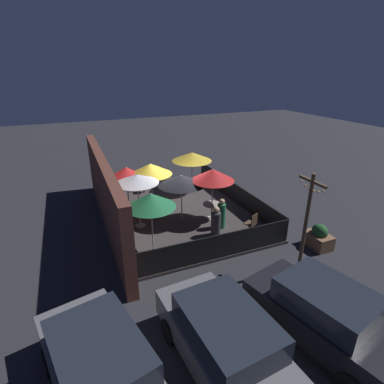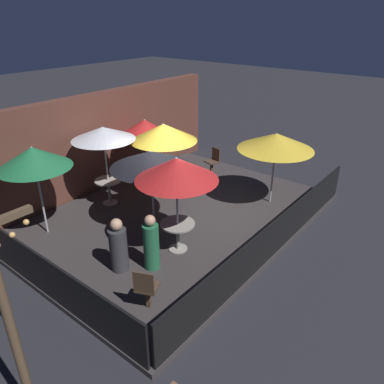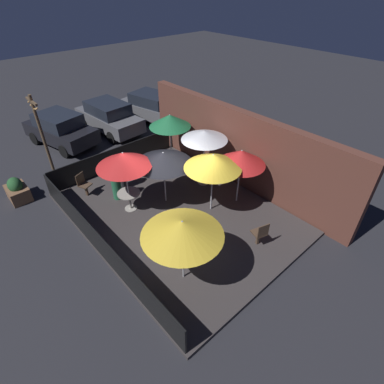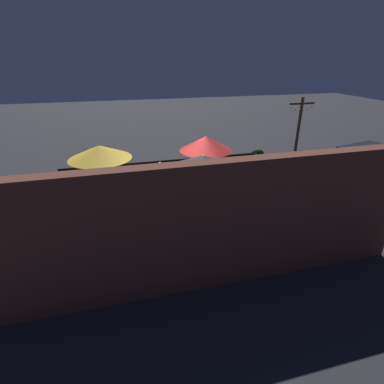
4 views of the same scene
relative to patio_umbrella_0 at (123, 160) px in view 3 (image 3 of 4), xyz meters
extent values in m
plane|color=#26262B|center=(1.25, 1.11, -2.20)|extent=(60.00, 60.00, 0.00)
cube|color=#383333|center=(1.25, 1.11, -2.14)|extent=(8.31, 6.09, 0.12)
cube|color=brown|center=(1.25, 4.38, -0.65)|extent=(9.91, 0.36, 3.08)
cube|color=black|center=(1.25, -1.89, -1.60)|extent=(8.11, 0.05, 0.95)
cube|color=black|center=(-2.86, 1.11, -1.60)|extent=(0.05, 5.89, 0.95)
cylinder|color=#B2B2B7|center=(0.00, 0.00, -0.91)|extent=(0.05, 0.05, 2.33)
cone|color=red|center=(0.00, 0.00, 0.00)|extent=(1.86, 1.86, 0.51)
cylinder|color=#B2B2B7|center=(0.57, 3.14, -0.91)|extent=(0.05, 0.05, 2.33)
cone|color=silver|center=(0.57, 3.14, 0.07)|extent=(1.76, 1.76, 0.36)
cylinder|color=#B2B2B7|center=(3.62, -0.54, -1.02)|extent=(0.05, 0.05, 2.12)
cone|color=gold|center=(3.62, -0.54, -0.19)|extent=(2.15, 2.15, 0.46)
cylinder|color=#B2B2B7|center=(-1.52, 3.14, -0.92)|extent=(0.05, 0.05, 2.32)
cone|color=#1E6B3D|center=(-1.52, 3.14, -0.02)|extent=(1.76, 1.76, 0.52)
cylinder|color=#B2B2B7|center=(2.28, 3.26, -1.00)|extent=(0.05, 0.05, 2.16)
cone|color=red|center=(2.28, 3.26, -0.19)|extent=(1.75, 1.75, 0.54)
cylinder|color=#B2B2B7|center=(1.97, 2.19, -0.94)|extent=(0.05, 0.05, 2.27)
cone|color=gold|center=(1.97, 2.19, -0.05)|extent=(1.95, 1.95, 0.50)
cylinder|color=#B2B2B7|center=(0.48, 1.26, -1.04)|extent=(0.05, 0.05, 2.07)
cone|color=black|center=(0.48, 1.26, -0.22)|extent=(2.06, 2.06, 0.43)
cylinder|color=#9E998E|center=(0.00, 0.00, -2.07)|extent=(0.45, 0.45, 0.02)
cylinder|color=#9E998E|center=(0.00, 0.00, -1.73)|extent=(0.08, 0.08, 0.68)
cylinder|color=#9E998E|center=(0.00, 0.00, -1.38)|extent=(0.81, 0.81, 0.04)
cylinder|color=#9E998E|center=(0.57, 3.14, -2.07)|extent=(0.43, 0.43, 0.02)
cylinder|color=#9E998E|center=(0.57, 3.14, -1.72)|extent=(0.08, 0.08, 0.72)
cylinder|color=#9E998E|center=(0.57, 3.14, -1.34)|extent=(0.79, 0.79, 0.04)
cube|color=#4C3828|center=(-1.83, -0.82, -1.85)|extent=(0.11, 0.11, 0.45)
cube|color=#4C3828|center=(-1.83, -0.82, -1.60)|extent=(0.53, 0.53, 0.04)
cube|color=#4C3828|center=(-2.00, -0.89, -1.36)|extent=(0.19, 0.38, 0.44)
cube|color=#4C3828|center=(4.21, 2.06, -1.85)|extent=(0.10, 0.10, 0.45)
cube|color=#4C3828|center=(4.21, 2.06, -1.60)|extent=(0.50, 0.50, 0.04)
cube|color=#4C3828|center=(4.39, 2.01, -1.36)|extent=(0.14, 0.39, 0.44)
cylinder|color=#236642|center=(-0.89, 0.00, -1.54)|extent=(0.45, 0.45, 1.08)
sphere|color=tan|center=(-0.89, 0.00, -0.88)|extent=(0.24, 0.24, 0.24)
cylinder|color=#333338|center=(-1.38, 0.50, -1.57)|extent=(0.45, 0.45, 1.00)
sphere|color=tan|center=(-1.38, 0.50, -0.94)|extent=(0.26, 0.26, 0.26)
cube|color=brown|center=(-3.50, -2.83, -1.92)|extent=(1.00, 0.70, 0.56)
ellipsoid|color=#235128|center=(-3.50, -2.83, -1.53)|extent=(0.65, 0.52, 0.58)
cylinder|color=brown|center=(-4.40, -1.14, -0.45)|extent=(0.12, 0.12, 3.49)
cube|color=brown|center=(-4.40, -1.14, 1.05)|extent=(1.10, 0.08, 0.08)
sphere|color=#F4B260|center=(-4.86, -1.14, 0.90)|extent=(0.07, 0.07, 0.07)
sphere|color=#F4B260|center=(-4.68, -1.14, 0.82)|extent=(0.07, 0.07, 0.07)
sphere|color=#F4B260|center=(-4.49, -1.14, 0.77)|extent=(0.07, 0.07, 0.07)
sphere|color=#F4B260|center=(-4.31, -1.14, 0.77)|extent=(0.07, 0.07, 0.07)
sphere|color=#F4B260|center=(-4.13, -1.14, 0.82)|extent=(0.07, 0.07, 0.07)
sphere|color=#F4B260|center=(-3.94, -1.14, 0.90)|extent=(0.07, 0.07, 0.07)
cube|color=black|center=(-6.85, 0.33, -1.53)|extent=(4.16, 2.57, 0.70)
cube|color=#1E232D|center=(-6.85, 0.33, -0.88)|extent=(2.44, 2.02, 0.60)
cylinder|color=black|center=(-5.88, 1.40, -1.88)|extent=(0.66, 0.33, 0.64)
cylinder|color=black|center=(-5.50, -0.17, -1.88)|extent=(0.66, 0.33, 0.64)
cylinder|color=black|center=(-8.21, 0.83, -1.88)|extent=(0.66, 0.33, 0.64)
cylinder|color=black|center=(-7.83, -0.73, -1.88)|extent=(0.66, 0.33, 0.64)
cube|color=#5B5B60|center=(-6.65, 2.93, -1.53)|extent=(4.28, 2.04, 0.70)
cube|color=#1E232D|center=(-6.65, 2.93, -0.88)|extent=(2.41, 1.75, 0.60)
cylinder|color=black|center=(-5.43, 3.84, -1.88)|extent=(0.65, 0.23, 0.64)
cylinder|color=black|center=(-5.30, 2.23, -1.88)|extent=(0.65, 0.23, 0.64)
cylinder|color=black|center=(-8.00, 3.63, -1.88)|extent=(0.65, 0.23, 0.64)
cylinder|color=black|center=(-7.87, 2.02, -1.88)|extent=(0.65, 0.23, 0.64)
cube|color=#5B5B60|center=(-6.26, 5.53, -1.53)|extent=(4.43, 2.60, 0.70)
cube|color=#1E232D|center=(-6.26, 5.53, -0.88)|extent=(2.58, 2.04, 0.60)
cylinder|color=black|center=(-5.19, 6.61, -1.88)|extent=(0.66, 0.32, 0.64)
cylinder|color=black|center=(-4.83, 5.04, -1.88)|extent=(0.66, 0.32, 0.64)
cylinder|color=black|center=(-7.70, 6.03, -1.88)|extent=(0.66, 0.32, 0.64)
cylinder|color=black|center=(-7.33, 4.46, -1.88)|extent=(0.66, 0.32, 0.64)
camera|label=1|loc=(-10.79, 5.47, 4.18)|focal=28.00mm
camera|label=2|loc=(-5.66, -4.94, 3.08)|focal=35.00mm
camera|label=3|loc=(7.86, -4.00, 4.96)|focal=28.00mm
camera|label=4|loc=(3.08, 9.78, 2.82)|focal=28.00mm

